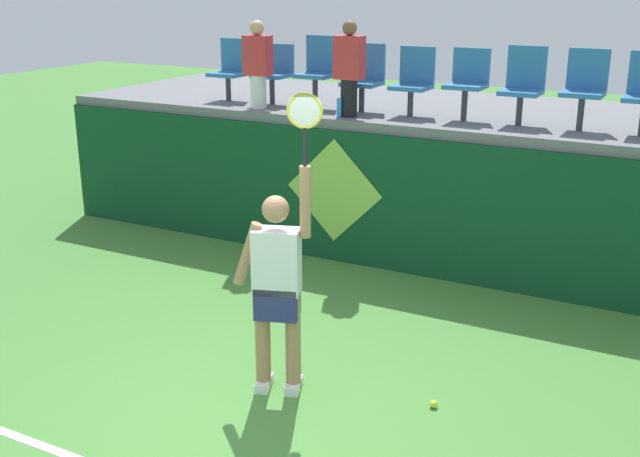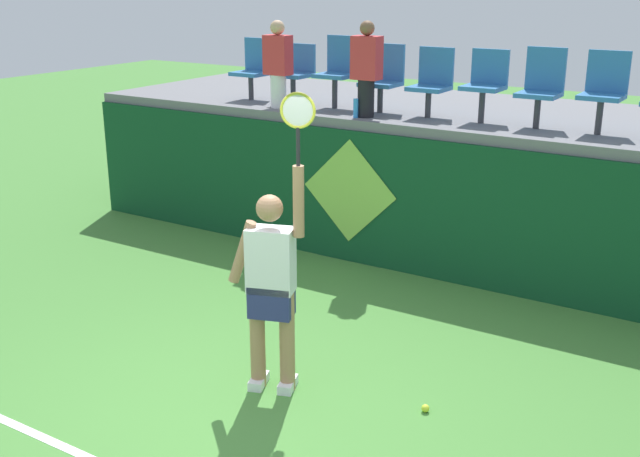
{
  "view_description": "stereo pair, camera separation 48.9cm",
  "coord_description": "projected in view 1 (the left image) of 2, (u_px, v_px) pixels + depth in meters",
  "views": [
    {
      "loc": [
        3.08,
        -4.56,
        3.37
      ],
      "look_at": [
        0.0,
        1.27,
        1.22
      ],
      "focal_mm": 43.72,
      "sensor_mm": 36.0,
      "label": 1
    },
    {
      "loc": [
        3.5,
        -4.31,
        3.37
      ],
      "look_at": [
        0.0,
        1.27,
        1.22
      ],
      "focal_mm": 43.72,
      "sensor_mm": 36.0,
      "label": 2
    }
  ],
  "objects": [
    {
      "name": "stadium_chair_4",
      "position": [
        414.0,
        79.0,
        9.34
      ],
      "size": [
        0.44,
        0.42,
        0.81
      ],
      "color": "#38383D",
      "rests_on": "spectator_platform"
    },
    {
      "name": "stadium_chair_2",
      "position": [
        318.0,
        68.0,
        9.89
      ],
      "size": [
        0.44,
        0.42,
        0.9
      ],
      "color": "#38383D",
      "rests_on": "spectator_platform"
    },
    {
      "name": "court_back_wall",
      "position": [
        415.0,
        206.0,
        9.06
      ],
      "size": [
        10.26,
        0.2,
        1.63
      ],
      "primitive_type": "cube",
      "color": "#0F4223",
      "rests_on": "ground_plane"
    },
    {
      "name": "spectator_platform",
      "position": [
        458.0,
        113.0,
        10.0
      ],
      "size": [
        10.26,
        2.99,
        0.12
      ],
      "primitive_type": "cube",
      "color": "slate",
      "rests_on": "court_back_wall"
    },
    {
      "name": "stadium_chair_7",
      "position": [
        585.0,
        85.0,
        8.44
      ],
      "size": [
        0.44,
        0.42,
        0.87
      ],
      "color": "#38383D",
      "rests_on": "spectator_platform"
    },
    {
      "name": "water_bottle",
      "position": [
        339.0,
        108.0,
        9.29
      ],
      "size": [
        0.06,
        0.06,
        0.23
      ],
      "primitive_type": "cylinder",
      "color": "#338CE5",
      "rests_on": "spectator_platform"
    },
    {
      "name": "stadium_chair_6",
      "position": [
        523.0,
        83.0,
        8.75
      ],
      "size": [
        0.44,
        0.42,
        0.87
      ],
      "color": "#38383D",
      "rests_on": "spectator_platform"
    },
    {
      "name": "wall_signage_mount",
      "position": [
        334.0,
        260.0,
        9.66
      ],
      "size": [
        1.27,
        0.01,
        1.53
      ],
      "color": "#0F4223",
      "rests_on": "ground_plane"
    },
    {
      "name": "stadium_chair_5",
      "position": [
        468.0,
        80.0,
        9.02
      ],
      "size": [
        0.44,
        0.42,
        0.82
      ],
      "color": "#38383D",
      "rests_on": "spectator_platform"
    },
    {
      "name": "spectator_1",
      "position": [
        258.0,
        63.0,
        9.81
      ],
      "size": [
        0.34,
        0.2,
        1.09
      ],
      "color": "white",
      "rests_on": "spectator_platform"
    },
    {
      "name": "stadium_chair_3",
      "position": [
        365.0,
        76.0,
        9.62
      ],
      "size": [
        0.44,
        0.42,
        0.82
      ],
      "color": "#38383D",
      "rests_on": "spectator_platform"
    },
    {
      "name": "stadium_chair_1",
      "position": [
        275.0,
        70.0,
        10.19
      ],
      "size": [
        0.44,
        0.42,
        0.77
      ],
      "color": "#38383D",
      "rests_on": "spectator_platform"
    },
    {
      "name": "tennis_ball",
      "position": [
        434.0,
        404.0,
        6.36
      ],
      "size": [
        0.07,
        0.07,
        0.07
      ],
      "primitive_type": "sphere",
      "color": "#D1E533",
      "rests_on": "ground_plane"
    },
    {
      "name": "spectator_0",
      "position": [
        349.0,
        68.0,
        9.2
      ],
      "size": [
        0.34,
        0.2,
        1.12
      ],
      "color": "black",
      "rests_on": "spectator_platform"
    },
    {
      "name": "stadium_chair_0",
      "position": [
        231.0,
        67.0,
        10.5
      ],
      "size": [
        0.44,
        0.42,
        0.81
      ],
      "color": "#38383D",
      "rests_on": "spectator_platform"
    },
    {
      "name": "ground_plane",
      "position": [
        246.0,
        417.0,
        6.24
      ],
      "size": [
        40.0,
        40.0,
        0.0
      ],
      "primitive_type": "plane",
      "color": "#478438"
    },
    {
      "name": "tennis_player",
      "position": [
        278.0,
        283.0,
        6.37
      ],
      "size": [
        0.73,
        0.37,
        2.54
      ],
      "color": "white",
      "rests_on": "ground_plane"
    }
  ]
}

